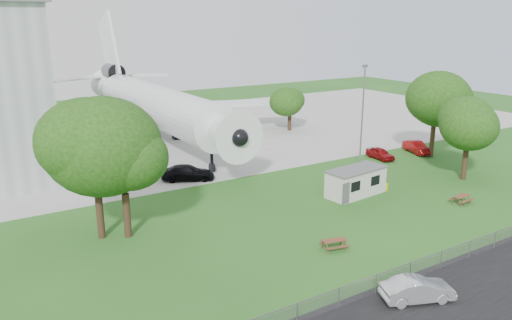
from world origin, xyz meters
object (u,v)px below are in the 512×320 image
picnic_west (334,249)px  picnic_east (461,203)px  car_centre_sedan (417,290)px  airliner (153,103)px  site_cabin (356,182)px

picnic_west → picnic_east: (16.08, 1.15, 0.00)m
picnic_west → car_centre_sedan: car_centre_sedan is taller
airliner → site_cabin: bearing=-75.1°
airliner → car_centre_sedan: (-1.50, -47.25, -4.55)m
picnic_east → car_centre_sedan: bearing=-157.1°
site_cabin → car_centre_sedan: 18.74m
site_cabin → car_centre_sedan: (-9.81, -15.96, -0.59)m
picnic_west → picnic_east: 16.13m
site_cabin → car_centre_sedan: size_ratio=1.56×
picnic_east → car_centre_sedan: car_centre_sedan is taller
airliner → picnic_east: size_ratio=26.52×
airliner → site_cabin: 32.61m
site_cabin → picnic_east: bearing=-46.1°
site_cabin → picnic_west: bearing=-139.8°
picnic_west → car_centre_sedan: size_ratio=0.41×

